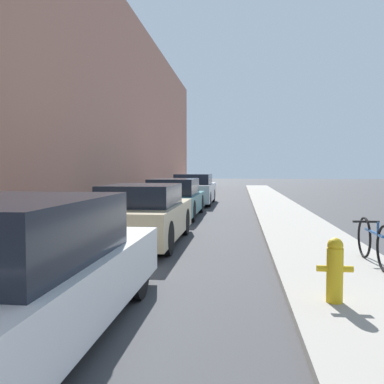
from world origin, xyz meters
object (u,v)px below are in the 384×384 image
object	(u,v)px
parked_car_silver	(194,190)
fire_hydrant	(335,269)
bicycle	(374,242)
parked_car_white	(14,273)
parked_car_champagne	(143,215)
parked_car_teal	(175,199)

from	to	relation	value
parked_car_silver	fire_hydrant	xyz separation A→B (m)	(3.27, -14.71, -0.19)
fire_hydrant	parked_car_silver	bearing A→B (deg)	102.55
parked_car_silver	bicycle	distance (m)	13.37
parked_car_white	bicycle	bearing A→B (deg)	36.92
parked_car_champagne	parked_car_silver	xyz separation A→B (m)	(-0.01, 10.55, 0.05)
bicycle	parked_car_champagne	bearing A→B (deg)	154.11
parked_car_teal	parked_car_silver	world-z (taller)	parked_car_silver
fire_hydrant	bicycle	world-z (taller)	fire_hydrant
parked_car_white	parked_car_champagne	bearing A→B (deg)	89.94
parked_car_silver	fire_hydrant	size ratio (longest dim) A/B	6.17
parked_car_teal	parked_car_silver	distance (m)	5.29
parked_car_champagne	fire_hydrant	xyz separation A→B (m)	(3.26, -4.16, -0.14)
parked_car_white	parked_car_teal	xyz separation A→B (m)	(-0.11, 10.61, -0.03)
parked_car_champagne	parked_car_teal	bearing A→B (deg)	91.22
parked_car_white	fire_hydrant	size ratio (longest dim) A/B	5.89
parked_car_silver	parked_car_white	bearing A→B (deg)	-89.97
parked_car_champagne	bicycle	world-z (taller)	parked_car_champagne
parked_car_teal	fire_hydrant	size ratio (longest dim) A/B	6.06
parked_car_silver	fire_hydrant	world-z (taller)	parked_car_silver
fire_hydrant	bicycle	bearing A→B (deg)	62.63
parked_car_white	bicycle	world-z (taller)	parked_car_white
fire_hydrant	parked_car_white	bearing A→B (deg)	-159.90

